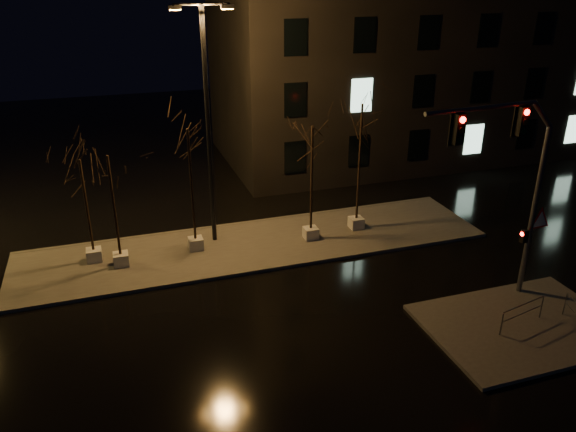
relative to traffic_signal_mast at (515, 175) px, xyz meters
name	(u,v)px	position (x,y,z in m)	size (l,w,h in m)	color
ground	(298,313)	(-7.70, 1.61, -5.28)	(90.00, 90.00, 0.00)	black
median	(256,244)	(-7.70, 7.61, -5.21)	(22.00, 5.00, 0.15)	#4D4B44
sidewalk_corner	(522,326)	(-0.20, -1.89, -5.21)	(7.00, 5.00, 0.15)	#4D4B44
building	(406,43)	(6.30, 19.61, 2.22)	(25.00, 12.00, 15.00)	black
tree_0	(83,183)	(-15.01, 8.21, -1.46)	(1.80, 1.80, 4.84)	silver
tree_1	(111,181)	(-13.89, 7.41, -1.22)	(1.80, 1.80, 5.15)	silver
tree_2	(190,157)	(-10.51, 7.92, -0.67)	(1.80, 1.80, 5.88)	silver
tree_3	(312,152)	(-5.05, 7.31, -0.80)	(1.80, 1.80, 5.71)	silver
tree_4	(361,133)	(-2.46, 7.72, -0.25)	(1.80, 1.80, 6.43)	silver
traffic_signal_mast	(515,175)	(0.00, 0.00, 0.00)	(6.39, 0.65, 7.81)	#575A5F
streetlight_main	(207,113)	(-9.49, 8.64, 1.04)	(2.67, 0.47, 10.69)	black
guard_rail_a	(523,311)	(-0.35, -1.97, -4.51)	(2.16, 0.51, 0.95)	#575A5F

